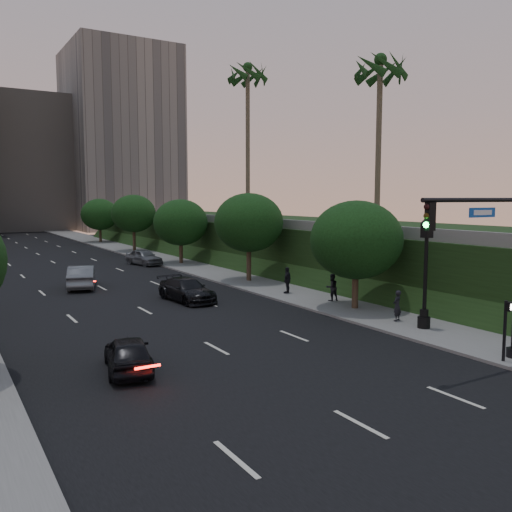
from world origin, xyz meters
TOP-DOWN VIEW (x-y plane):
  - ground at (0.00, 0.00)m, footprint 160.00×160.00m
  - road_surface at (0.00, 30.00)m, footprint 16.00×140.00m
  - sidewalk_right at (10.25, 30.00)m, footprint 4.50×140.00m
  - embankment at (22.00, 28.00)m, footprint 18.00×90.00m
  - parapet_wall at (13.50, 28.00)m, footprint 0.35×90.00m
  - office_block_mid at (6.00, 102.00)m, footprint 22.00×18.00m
  - office_block_right at (24.00, 96.00)m, footprint 20.00×22.00m
  - tree_right_a at (10.30, 8.00)m, footprint 5.20×5.20m
  - tree_right_b at (10.30, 20.00)m, footprint 5.20×5.20m
  - tree_right_c at (10.30, 33.00)m, footprint 5.20×5.20m
  - tree_right_d at (10.30, 47.00)m, footprint 5.20×5.20m
  - tree_right_e at (10.30, 62.00)m, footprint 5.20×5.20m
  - palm_mid at (17.50, 14.00)m, footprint 3.20×3.20m
  - palm_far at (16.00, 30.00)m, footprint 3.20×3.20m
  - traffic_signal_mast at (8.18, -2.50)m, footprint 5.68×0.56m
  - street_lamp at (9.96, 2.66)m, footprint 0.64×0.64m
  - pedestrian_signal at (8.47, -2.67)m, footprint 0.30×0.33m
  - sedan_near_left at (-4.13, 3.97)m, footprint 2.37×4.19m
  - sedan_mid_left at (-1.21, 23.74)m, footprint 3.01×5.25m
  - sedan_near_right at (3.21, 15.43)m, footprint 2.45×5.08m
  - sedan_far_right at (7.00, 34.18)m, footprint 2.74×4.74m
  - pedestrian_a at (9.93, 4.40)m, footprint 0.67×0.54m
  - pedestrian_b at (10.53, 10.36)m, footprint 0.84×0.68m
  - pedestrian_c at (9.69, 13.92)m, footprint 1.07×0.92m

SIDE VIEW (x-z plane):
  - ground at x=0.00m, z-range 0.00..0.00m
  - road_surface at x=0.00m, z-range 0.00..0.02m
  - sidewalk_right at x=10.25m, z-range 0.00..0.15m
  - sedan_near_left at x=-4.13m, z-range 0.00..1.34m
  - sedan_near_right at x=3.21m, z-range 0.00..1.43m
  - sedan_far_right at x=7.00m, z-range 0.00..1.52m
  - sedan_mid_left at x=-1.21m, z-range 0.00..1.64m
  - pedestrian_a at x=9.93m, z-range 0.15..1.73m
  - pedestrian_b at x=10.53m, z-range 0.15..1.80m
  - pedestrian_c at x=9.69m, z-range 0.15..1.88m
  - pedestrian_signal at x=8.47m, z-range 0.32..2.82m
  - embankment at x=22.00m, z-range 0.00..4.00m
  - street_lamp at x=9.96m, z-range -0.18..5.44m
  - traffic_signal_mast at x=8.18m, z-range 0.17..7.17m
  - tree_right_a at x=10.30m, z-range 0.90..7.14m
  - tree_right_c at x=10.30m, z-range 0.90..7.14m
  - tree_right_e at x=10.30m, z-range 0.90..7.14m
  - parapet_wall at x=13.50m, z-range 4.00..4.70m
  - tree_right_b at x=10.30m, z-range 1.15..7.88m
  - tree_right_d at x=10.30m, z-range 1.15..7.88m
  - office_block_mid at x=6.00m, z-range 0.00..26.00m
  - palm_mid at x=17.50m, z-range 8.82..21.82m
  - palm_far at x=16.00m, z-range 9.89..25.39m
  - office_block_right at x=24.00m, z-range 0.00..36.00m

